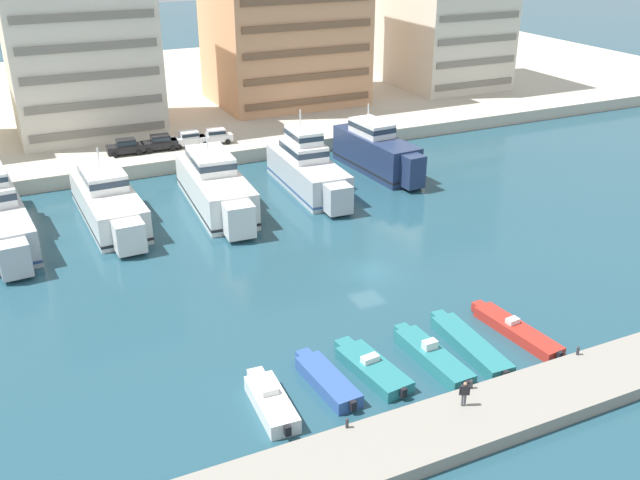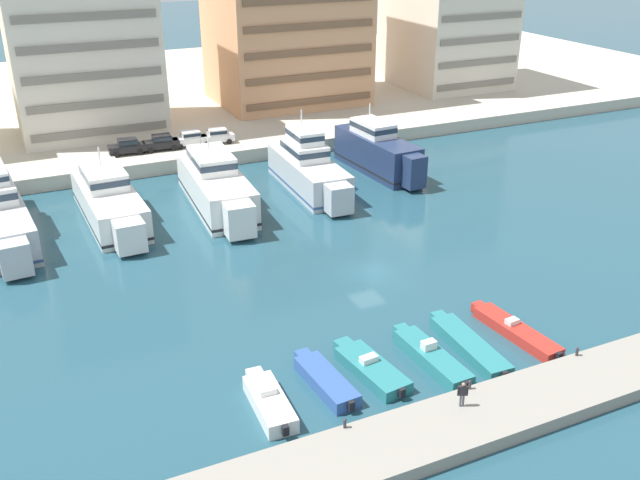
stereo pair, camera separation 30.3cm
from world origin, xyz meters
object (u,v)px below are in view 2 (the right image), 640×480
Objects in this scene: motorboat_white_far_left at (269,402)px; pedestrian_near_edge at (463,392)px; motorboat_blue_left at (325,380)px; motorboat_teal_center at (469,345)px; motorboat_teal_mid_left at (370,368)px; car_black_far_left at (127,146)px; yacht_silver_center_left at (309,169)px; yacht_navy_center at (378,152)px; car_black_left at (161,142)px; motorboat_teal_center_left at (431,357)px; yacht_white_left at (109,201)px; motorboat_red_center_right at (515,331)px; car_white_mid_left at (190,138)px; car_white_center_left at (217,135)px; yacht_white_mid_left at (216,186)px.

motorboat_white_far_left is 11.26m from pedestrian_near_edge.
motorboat_teal_center is (10.36, -0.50, -0.01)m from motorboat_blue_left.
motorboat_blue_left is at bearing 179.61° from motorboat_teal_mid_left.
motorboat_teal_mid_left is 7.22m from motorboat_teal_center.
car_black_far_left is at bearing 88.29° from motorboat_white_far_left.
yacht_silver_center_left reaches higher than motorboat_teal_mid_left.
yacht_navy_center is 3.70× the size of car_black_left.
motorboat_teal_center_left is at bearing -114.01° from yacht_navy_center.
yacht_white_left is at bearing 113.56° from motorboat_teal_center_left.
motorboat_red_center_right is at bearing -1.26° from motorboat_blue_left.
motorboat_teal_mid_left is (7.12, 0.58, -0.08)m from motorboat_white_far_left.
yacht_navy_center is 40.86m from motorboat_blue_left.
car_white_mid_left is at bearing 96.63° from motorboat_teal_center.
car_white_mid_left is at bearing 174.07° from car_white_center_left.
motorboat_teal_mid_left is 6.76m from pedestrian_near_edge.
motorboat_teal_mid_left reaches higher than motorboat_red_center_right.
car_black_left is (-8.98, 47.67, 2.16)m from motorboat_teal_center.
motorboat_white_far_left reaches higher than motorboat_blue_left.
car_black_left is at bearing 83.62° from motorboat_white_far_left.
motorboat_red_center_right is (1.08, -32.35, -1.86)m from yacht_silver_center_left.
yacht_white_mid_left is 4.45× the size of car_black_left.
yacht_navy_center is 39.22m from motorboat_teal_mid_left.
car_black_left reaches higher than motorboat_teal_mid_left.
motorboat_teal_mid_left is 47.65m from car_black_far_left.
car_white_center_left is at bearing 75.91° from motorboat_white_far_left.
car_black_far_left is at bearing 105.11° from motorboat_teal_center.
motorboat_red_center_right is at bearing 2.61° from motorboat_teal_center.
yacht_white_mid_left is at bearing -83.90° from car_black_left.
yacht_navy_center reaches higher than motorboat_blue_left.
car_black_left is at bearing 88.32° from motorboat_blue_left.
motorboat_red_center_right is 1.96× the size of car_black_left.
motorboat_teal_mid_left reaches higher than motorboat_blue_left.
motorboat_teal_mid_left is 1.66× the size of car_black_far_left.
yacht_silver_center_left is (10.27, 0.49, 0.13)m from yacht_white_mid_left.
motorboat_teal_center_left is (-6.06, -32.71, -1.77)m from yacht_silver_center_left.
motorboat_red_center_right is at bearing -74.67° from car_black_left.
yacht_white_mid_left is 4.53× the size of car_white_mid_left.
motorboat_teal_mid_left is at bearing -107.59° from yacht_silver_center_left.
car_black_left is (8.57, 14.69, 0.67)m from yacht_white_left.
motorboat_teal_center_left is (4.11, -0.66, 0.07)m from motorboat_teal_mid_left.
motorboat_teal_center_left is at bearing -82.98° from car_black_left.
yacht_navy_center is at bearing -27.82° from car_black_far_left.
yacht_silver_center_left is 2.68× the size of motorboat_white_far_left.
car_black_far_left is 0.99× the size of car_white_center_left.
yacht_navy_center is 2.23× the size of motorboat_teal_mid_left.
motorboat_blue_left reaches higher than motorboat_teal_center.
yacht_silver_center_left is 2.05× the size of motorboat_red_center_right.
yacht_white_mid_left is 4.40× the size of car_white_center_left.
car_black_far_left is at bearing 178.39° from car_white_center_left.
motorboat_blue_left is at bearing -95.81° from car_white_mid_left.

